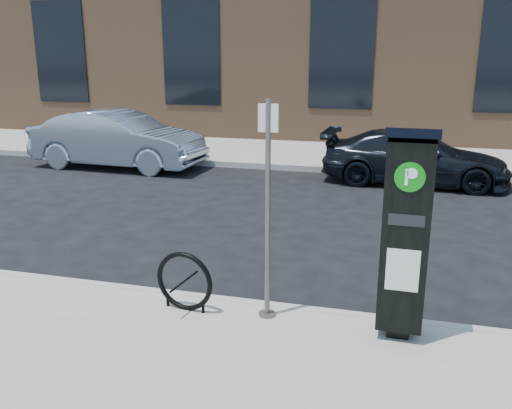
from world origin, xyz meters
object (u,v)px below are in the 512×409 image
(sign_pole, at_px, (268,214))
(bike_rack, at_px, (184,282))
(car_dark, at_px, (414,158))
(car_silver, at_px, (118,139))
(parking_kiosk, at_px, (405,233))

(sign_pole, height_order, bike_rack, sign_pole)
(sign_pole, height_order, car_dark, sign_pole)
(bike_rack, bearing_deg, car_silver, 130.43)
(parking_kiosk, distance_m, car_dark, 7.73)
(parking_kiosk, bearing_deg, sign_pole, 179.20)
(bike_rack, xyz_separation_m, car_dark, (2.58, 7.74, 0.12))
(car_silver, bearing_deg, car_dark, -86.30)
(parking_kiosk, relative_size, bike_rack, 3.09)
(sign_pole, bearing_deg, car_dark, 77.61)
(bike_rack, height_order, car_silver, car_silver)
(parking_kiosk, relative_size, car_silver, 0.47)
(sign_pole, height_order, car_silver, sign_pole)
(parking_kiosk, distance_m, sign_pole, 1.41)
(parking_kiosk, xyz_separation_m, car_dark, (0.24, 7.70, -0.64))
(bike_rack, distance_m, car_silver, 9.13)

